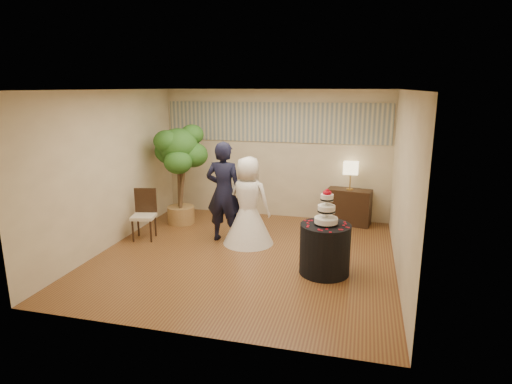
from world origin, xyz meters
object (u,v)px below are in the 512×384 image
(wedding_cake, at_px, (327,207))
(ficus_tree, at_px, (179,174))
(side_chair, at_px, (144,215))
(bride, at_px, (248,201))
(groom, at_px, (224,192))
(console, at_px, (349,207))
(table_lamp, at_px, (350,176))
(cake_table, at_px, (325,249))

(wedding_cake, xyz_separation_m, ficus_tree, (-3.22, 1.80, -0.01))
(wedding_cake, height_order, ficus_tree, ficus_tree)
(side_chair, bearing_deg, bride, -4.29)
(groom, height_order, side_chair, groom)
(console, bearing_deg, groom, -134.66)
(bride, height_order, wedding_cake, bride)
(groom, height_order, table_lamp, groom)
(ficus_tree, bearing_deg, console, 13.31)
(side_chair, bearing_deg, groom, -0.62)
(bride, relative_size, ficus_tree, 0.77)
(cake_table, bearing_deg, table_lamp, 84.41)
(wedding_cake, distance_m, table_lamp, 2.63)
(bride, xyz_separation_m, console, (1.76, 1.63, -0.44))
(console, height_order, table_lamp, table_lamp)
(ficus_tree, bearing_deg, groom, -32.11)
(console, distance_m, table_lamp, 0.67)
(wedding_cake, distance_m, side_chair, 3.61)
(bride, bearing_deg, console, -131.65)
(groom, bearing_deg, cake_table, 154.37)
(ficus_tree, relative_size, side_chair, 2.23)
(cake_table, relative_size, wedding_cake, 1.41)
(cake_table, xyz_separation_m, table_lamp, (0.26, 2.62, 0.65))
(groom, xyz_separation_m, bride, (0.47, -0.03, -0.13))
(cake_table, bearing_deg, console, 84.41)
(bride, xyz_separation_m, side_chair, (-1.98, -0.28, -0.34))
(groom, relative_size, bride, 1.15)
(table_lamp, xyz_separation_m, ficus_tree, (-3.47, -0.82, 0.02))
(cake_table, distance_m, ficus_tree, 3.75)
(console, xyz_separation_m, ficus_tree, (-3.47, -0.82, 0.69))
(bride, bearing_deg, ficus_tree, -19.77)
(groom, height_order, cake_table, groom)
(cake_table, height_order, side_chair, side_chair)
(bride, height_order, table_lamp, bride)
(bride, height_order, cake_table, bride)
(wedding_cake, relative_size, side_chair, 0.59)
(table_lamp, bearing_deg, bride, -137.18)
(groom, distance_m, wedding_cake, 2.23)
(bride, bearing_deg, cake_table, 152.19)
(bride, relative_size, wedding_cake, 2.90)
(bride, xyz_separation_m, wedding_cake, (1.50, -0.99, 0.26))
(groom, relative_size, ficus_tree, 0.89)
(table_lamp, relative_size, side_chair, 0.61)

